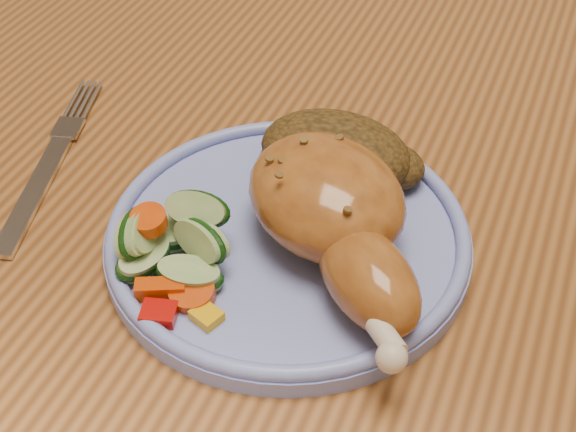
% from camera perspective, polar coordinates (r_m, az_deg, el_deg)
% --- Properties ---
extents(dining_table, '(0.90, 1.40, 0.75)m').
position_cam_1_polar(dining_table, '(0.65, 7.41, -2.04)').
color(dining_table, brown).
rests_on(dining_table, ground).
extents(chair_far, '(0.42, 0.42, 0.91)m').
position_cam_1_polar(chair_far, '(1.25, 15.16, 11.17)').
color(chair_far, '#4C2D16').
rests_on(chair_far, ground).
extents(plate, '(0.23, 0.23, 0.01)m').
position_cam_1_polar(plate, '(0.52, 0.00, -1.71)').
color(plate, '#7684D2').
rests_on(plate, dining_table).
extents(plate_rim, '(0.23, 0.23, 0.01)m').
position_cam_1_polar(plate_rim, '(0.51, 0.00, -0.83)').
color(plate_rim, '#7684D2').
rests_on(plate_rim, plate).
extents(chicken_leg, '(0.16, 0.18, 0.06)m').
position_cam_1_polar(chicken_leg, '(0.49, 3.41, 0.10)').
color(chicken_leg, '#A55F22').
rests_on(chicken_leg, plate).
extents(rice_pilaf, '(0.11, 0.08, 0.05)m').
position_cam_1_polar(rice_pilaf, '(0.55, 3.61, 4.37)').
color(rice_pilaf, '#4E3613').
rests_on(rice_pilaf, plate).
extents(vegetable_pile, '(0.09, 0.10, 0.05)m').
position_cam_1_polar(vegetable_pile, '(0.49, -8.60, -1.97)').
color(vegetable_pile, '#A50A05').
rests_on(vegetable_pile, plate).
extents(fork, '(0.06, 0.17, 0.00)m').
position_cam_1_polar(fork, '(0.60, -16.65, 3.50)').
color(fork, silver).
rests_on(fork, dining_table).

